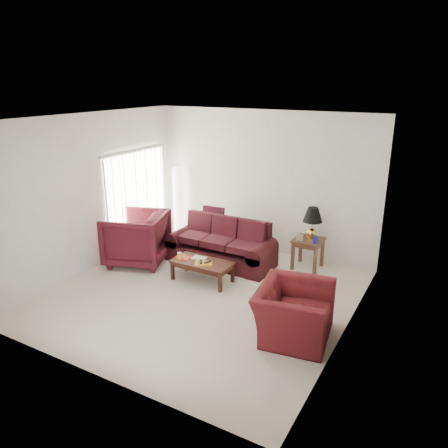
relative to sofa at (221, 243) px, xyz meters
The scene contains 19 objects.
floor 1.48m from the sofa, 74.85° to the right, with size 5.00×5.00×0.00m, color beige.
blinds 2.15m from the sofa, behind, with size 0.10×2.00×2.16m, color silver.
sofa is the anchor object (origin of this frame).
throw_pillow 0.86m from the sofa, 131.40° to the left, with size 0.47×0.13×0.47m, color black.
end_table 1.74m from the sofa, 21.65° to the left, with size 0.55×0.55×0.60m, color #54261D, non-canonical shape.
table_lamp 1.85m from the sofa, 22.97° to the left, with size 0.38×0.38×0.63m, color gold, non-canonical shape.
clock 1.58m from the sofa, 17.94° to the left, with size 0.13×0.05×0.13m, color #B8B9BD.
blue_canister 1.87m from the sofa, 14.77° to the left, with size 0.09×0.09×0.15m, color navy.
picture_frame 1.72m from the sofa, 27.00° to the left, with size 0.14×0.02×0.17m, color white.
floor_lamp 1.85m from the sofa, 152.46° to the left, with size 0.28×0.28×1.69m, color white, non-canonical shape.
armchair_left 1.70m from the sofa, 151.85° to the right, with size 1.13×1.16×1.06m, color #410F18.
armchair_right 2.86m from the sofa, 38.54° to the right, with size 1.17×1.02×0.76m, color #4A1115.
coffee_table 0.93m from the sofa, 82.50° to the right, with size 1.12×0.56×0.39m, color black, non-canonical shape.
magazine_red 0.97m from the sofa, 107.32° to the right, with size 0.28×0.21×0.02m, color red.
magazine_white 0.79m from the sofa, 91.06° to the right, with size 0.26×0.19×0.01m, color silver.
magazine_orange 0.99m from the sofa, 78.56° to the right, with size 0.31×0.23×0.02m, color #BC7516.
remote_a 0.98m from the sofa, 81.70° to the right, with size 0.05×0.18×0.02m, color black.
remote_b 0.95m from the sofa, 74.46° to the right, with size 0.05×0.15×0.02m, color black.
yellow_glass 1.05m from the sofa, 106.40° to the right, with size 0.08×0.08×0.13m, color yellow.
Camera 1 is at (3.72, -5.76, 3.58)m, focal length 35.00 mm.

